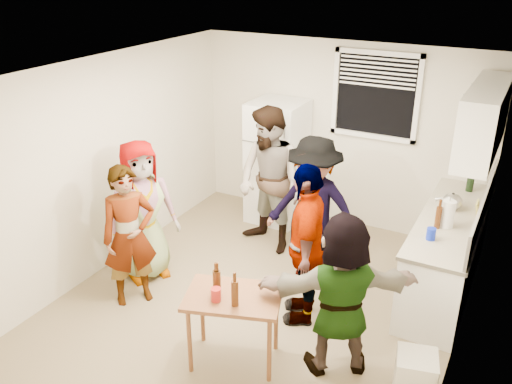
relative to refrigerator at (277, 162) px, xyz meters
The scene contains 23 objects.
room 2.20m from the refrigerator, 68.25° to the right, with size 4.00×4.50×2.50m, color beige, non-canonical shape.
window 1.60m from the refrigerator, 15.38° to the left, with size 1.12×0.10×1.06m, color white, non-canonical shape.
refrigerator is the anchor object (origin of this frame).
counter_lower 2.59m from the refrigerator, 16.59° to the right, with size 0.60×2.20×0.86m, color white.
countertop 2.56m from the refrigerator, 16.59° to the right, with size 0.64×2.22×0.04m, color #BBB398.
backsplash 2.84m from the refrigerator, 14.94° to the right, with size 0.03×2.20×0.36m, color #BBB4AA.
upper_cabinets 2.85m from the refrigerator, 11.61° to the right, with size 0.34×1.60×0.70m, color white.
kettle 2.46m from the refrigerator, 12.57° to the right, with size 0.25×0.21×0.21m, color silver, non-canonical shape.
paper_towel 2.62m from the refrigerator, 22.18° to the right, with size 0.13×0.13×0.29m, color white.
wine_bottle 2.50m from the refrigerator, ahead, with size 0.08×0.08×0.34m, color black.
beer_bottle_counter 2.58m from the refrigerator, 24.40° to the right, with size 0.06×0.06×0.24m, color #47230C.
blue_cup 2.70m from the refrigerator, 29.90° to the right, with size 0.09×0.09×0.12m, color #0C23C0.
picture_frame 2.72m from the refrigerator, 11.17° to the right, with size 0.02×0.17×0.14m, color #D7C852.
trash_bin 3.71m from the refrigerator, 45.59° to the right, with size 0.33×0.33×0.48m, color silver.
serving_table 3.14m from the refrigerator, 71.37° to the right, with size 0.85×0.57×0.72m, color brown, non-canonical shape.
beer_bottle_table 3.17m from the refrigerator, 70.56° to the right, with size 0.06×0.06×0.24m, color #47230C.
red_cup 3.13m from the refrigerator, 73.80° to the right, with size 0.09×0.09×0.12m, color #A9221D.
guest_grey 2.34m from the refrigerator, 108.50° to the right, with size 0.81×1.66×0.53m, color gray.
guest_stripe 2.71m from the refrigerator, 100.93° to the right, with size 0.57×1.56×0.37m, color #141933.
guest_back_left 1.21m from the refrigerator, 70.31° to the right, with size 0.90×1.85×0.70m, color brown.
guest_back_right 1.77m from the refrigerator, 48.82° to the right, with size 1.10×1.71×0.63m, color #3F3F44.
guest_black 2.47m from the refrigerator, 56.93° to the right, with size 1.00×1.71×0.42m, color black.
guest_orange 3.22m from the refrigerator, 53.65° to the right, with size 1.44×1.55×0.46m, color #F88852.
Camera 1 is at (2.28, -4.44, 3.50)m, focal length 38.00 mm.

